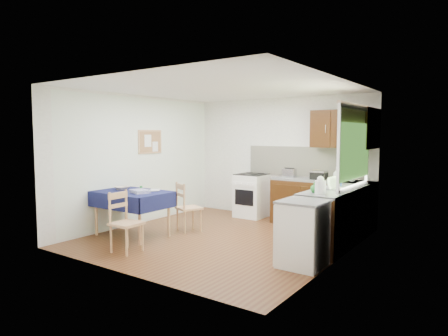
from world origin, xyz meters
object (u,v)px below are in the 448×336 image
Objects in this scene: dining_table at (132,197)px; kettle at (320,186)px; sandwich_press at (319,175)px; chair_far at (187,206)px; chair_near at (124,220)px; dish_rack at (333,188)px; toaster at (289,173)px.

dining_table is 4.92× the size of kettle.
kettle reaches higher than sandwich_press.
sandwich_press is (2.36, 2.53, 0.31)m from dining_table.
chair_far reaches higher than dining_table.
dining_table is at bearing -119.66° from sandwich_press.
sandwich_press is at bearing 112.17° from kettle.
dish_rack reaches higher than chair_near.
chair_near is at bearing 116.16° from chair_far.
chair_near reaches higher than dining_table.
kettle reaches higher than chair_near.
chair_near is 2.18× the size of dish_rack.
toaster reaches higher than dining_table.
chair_near is (0.04, -1.48, 0.01)m from chair_far.
chair_far is 3.60× the size of toaster.
sandwich_press is at bearing -111.21° from chair_far.
kettle reaches higher than dining_table.
chair_far is at bearing 179.81° from kettle.
dish_rack is at bearing -44.51° from toaster.
toaster is at bearing 127.11° from kettle.
dining_table is at bearing 38.67° from chair_near.
sandwich_press reaches higher than chair_near.
chair_far is at bearing 30.09° from dining_table.
chair_far is at bearing -0.65° from chair_near.
dining_table is 0.94m from chair_near.
sandwich_press is at bearing -3.28° from toaster.
chair_far is at bearing -122.46° from sandwich_press.
chair_far is 2.55m from sandwich_press.
chair_near is 3.70m from sandwich_press.
chair_near is 2.92m from kettle.
kettle is at bearing -10.03° from dining_table.
sandwich_press is at bearing 22.79° from dining_table.
dish_rack is at bearing 0.21° from dining_table.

